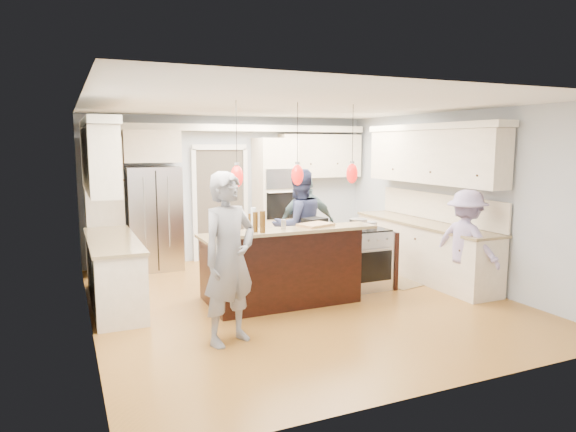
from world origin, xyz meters
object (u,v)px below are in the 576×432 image
island_range (363,258)px  person_far_left (298,226)px  kitchen_island (280,266)px  person_bar_end (229,259)px  refrigerator (154,218)px

island_range → person_far_left: size_ratio=0.51×
kitchen_island → person_bar_end: person_bar_end is taller
kitchen_island → person_far_left: person_far_left is taller
refrigerator → person_bar_end: size_ratio=0.95×
refrigerator → person_bar_end: 3.78m
person_bar_end → person_far_left: size_ratio=1.05×
kitchen_island → person_far_left: (0.65, 0.78, 0.41)m
kitchen_island → person_far_left: 1.09m
person_bar_end → kitchen_island: bearing=24.8°
island_range → person_bar_end: bearing=-152.9°
island_range → person_far_left: person_far_left is taller
kitchen_island → island_range: bearing=3.1°
refrigerator → island_range: (2.71, -2.49, -0.44)m
refrigerator → island_range: size_ratio=1.96×
island_range → kitchen_island: bearing=-176.9°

